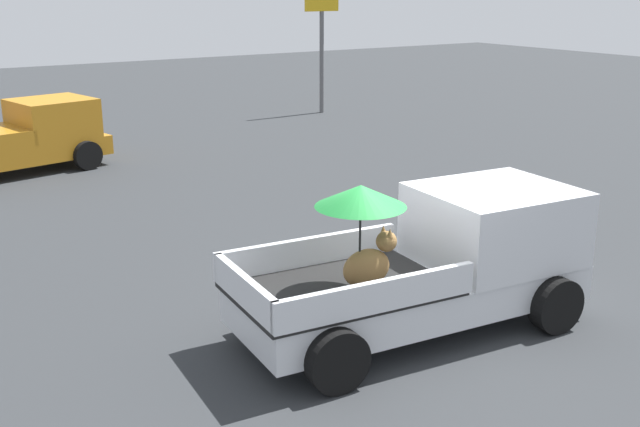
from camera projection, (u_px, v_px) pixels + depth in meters
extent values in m
plane|color=#2D3033|center=(411.00, 330.00, 10.85)|extent=(80.00, 80.00, 0.00)
cylinder|color=black|center=(467.00, 262.00, 12.35)|extent=(0.82, 0.35, 0.80)
cylinder|color=black|center=(556.00, 305.00, 10.69)|extent=(0.82, 0.35, 0.80)
cylinder|color=black|center=(269.00, 302.00, 10.77)|extent=(0.82, 0.35, 0.80)
cylinder|color=black|center=(337.00, 360.00, 9.11)|extent=(0.82, 0.35, 0.80)
cube|color=silver|center=(412.00, 292.00, 10.68)|extent=(5.14, 2.22, 0.50)
cube|color=silver|center=(494.00, 224.00, 11.08)|extent=(2.25, 2.03, 1.08)
cube|color=#4C606B|center=(547.00, 202.00, 11.48)|extent=(0.21, 1.72, 0.64)
cube|color=black|center=(340.00, 289.00, 10.08)|extent=(2.95, 2.07, 0.06)
cube|color=silver|center=(308.00, 251.00, 10.80)|extent=(2.80, 0.34, 0.40)
cube|color=silver|center=(378.00, 296.00, 9.24)|extent=(2.80, 0.34, 0.40)
cube|color=silver|center=(245.00, 291.00, 9.41)|extent=(0.26, 1.84, 0.40)
ellipsoid|color=olive|center=(366.00, 268.00, 9.99)|extent=(0.70, 0.38, 0.52)
sphere|color=olive|center=(386.00, 241.00, 10.03)|extent=(0.30, 0.30, 0.28)
cone|color=olive|center=(383.00, 230.00, 10.06)|extent=(0.10, 0.10, 0.12)
cone|color=olive|center=(390.00, 233.00, 9.93)|extent=(0.10, 0.10, 0.12)
cylinder|color=black|center=(360.00, 246.00, 9.86)|extent=(0.03, 0.03, 1.15)
cone|color=#19722D|center=(361.00, 196.00, 9.67)|extent=(1.27, 1.27, 0.28)
cylinder|color=black|center=(54.00, 145.00, 21.38)|extent=(0.80, 0.41, 0.76)
cylinder|color=black|center=(87.00, 155.00, 20.09)|extent=(0.80, 0.41, 0.76)
cube|color=#B27219|center=(11.00, 153.00, 19.61)|extent=(5.06, 2.73, 0.50)
cube|color=#B27219|center=(53.00, 118.00, 20.20)|extent=(2.22, 2.14, 1.00)
cylinder|color=#59595B|center=(322.00, 63.00, 28.61)|extent=(0.16, 0.16, 3.72)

